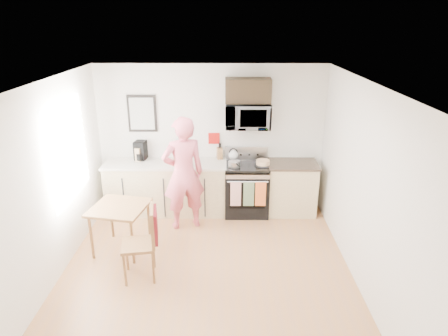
{
  "coord_description": "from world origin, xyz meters",
  "views": [
    {
      "loc": [
        0.26,
        -4.55,
        3.31
      ],
      "look_at": [
        0.23,
        1.0,
        1.22
      ],
      "focal_mm": 32.0,
      "sensor_mm": 36.0,
      "label": 1
    }
  ],
  "objects_px": {
    "range": "(246,190)",
    "cake": "(263,163)",
    "microwave": "(248,116)",
    "person": "(183,174)",
    "chair": "(149,233)",
    "dining_table": "(119,211)"
  },
  "relations": [
    {
      "from": "person",
      "to": "chair",
      "type": "relative_size",
      "value": 1.86
    },
    {
      "from": "dining_table",
      "to": "chair",
      "type": "distance_m",
      "value": 0.87
    },
    {
      "from": "microwave",
      "to": "person",
      "type": "height_order",
      "value": "microwave"
    },
    {
      "from": "cake",
      "to": "dining_table",
      "type": "bearing_deg",
      "value": -151.54
    },
    {
      "from": "chair",
      "to": "range",
      "type": "bearing_deg",
      "value": 45.14
    },
    {
      "from": "microwave",
      "to": "person",
      "type": "relative_size",
      "value": 0.4
    },
    {
      "from": "microwave",
      "to": "dining_table",
      "type": "height_order",
      "value": "microwave"
    },
    {
      "from": "person",
      "to": "cake",
      "type": "distance_m",
      "value": 1.4
    },
    {
      "from": "microwave",
      "to": "dining_table",
      "type": "relative_size",
      "value": 0.97
    },
    {
      "from": "microwave",
      "to": "chair",
      "type": "bearing_deg",
      "value": -124.26
    },
    {
      "from": "range",
      "to": "chair",
      "type": "height_order",
      "value": "range"
    },
    {
      "from": "range",
      "to": "microwave",
      "type": "xyz_separation_m",
      "value": [
        -0.0,
        0.1,
        1.32
      ]
    },
    {
      "from": "dining_table",
      "to": "cake",
      "type": "bearing_deg",
      "value": 28.46
    },
    {
      "from": "range",
      "to": "microwave",
      "type": "bearing_deg",
      "value": 90.06
    },
    {
      "from": "microwave",
      "to": "chair",
      "type": "xyz_separation_m",
      "value": [
        -1.38,
        -2.03,
        -1.1
      ]
    },
    {
      "from": "cake",
      "to": "chair",
      "type": "bearing_deg",
      "value": -131.56
    },
    {
      "from": "microwave",
      "to": "cake",
      "type": "height_order",
      "value": "microwave"
    },
    {
      "from": "microwave",
      "to": "person",
      "type": "xyz_separation_m",
      "value": [
        -1.05,
        -0.63,
        -0.81
      ]
    },
    {
      "from": "range",
      "to": "cake",
      "type": "distance_m",
      "value": 0.6
    },
    {
      "from": "microwave",
      "to": "dining_table",
      "type": "distance_m",
      "value": 2.62
    },
    {
      "from": "dining_table",
      "to": "chair",
      "type": "relative_size",
      "value": 0.77
    },
    {
      "from": "cake",
      "to": "range",
      "type": "bearing_deg",
      "value": 167.4
    }
  ]
}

